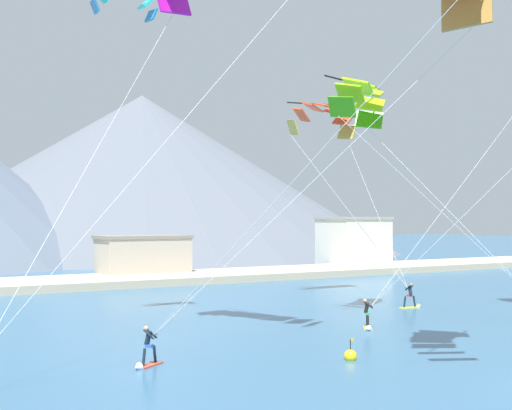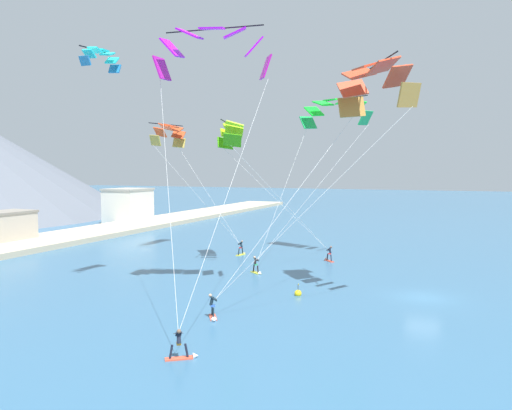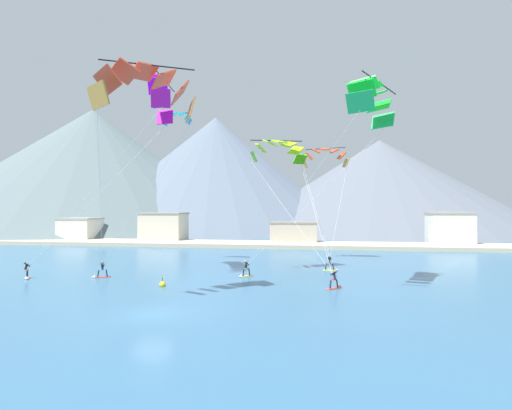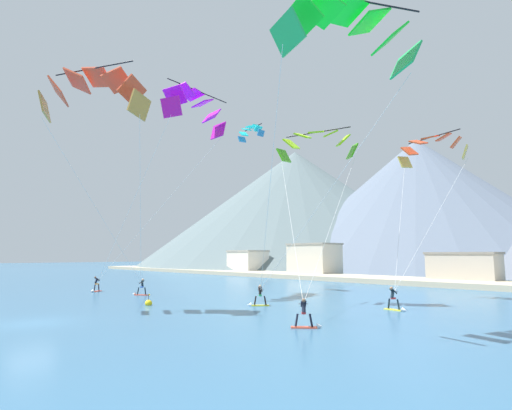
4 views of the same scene
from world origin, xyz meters
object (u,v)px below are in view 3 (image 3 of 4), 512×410
object	(u,v)px
kitesurfer_mid_center	(245,272)
parafoil_kite_mid_center	(371,99)
race_marker_buoy	(162,285)
parafoil_kite_far_right	(145,87)
parafoil_kite_near_trail	(279,149)
kitesurfer_far_left	(331,266)
parafoil_kite_far_left	(325,156)
parafoil_kite_distant_high_outer	(177,117)
kitesurfer_near_trail	(336,283)
parafoil_kite_near_lead	(159,95)
kitesurfer_near_lead	(27,274)
kitesurfer_far_right	(100,273)

from	to	relation	value
kitesurfer_mid_center	parafoil_kite_mid_center	distance (m)	20.34
race_marker_buoy	parafoil_kite_far_right	bearing A→B (deg)	-81.55
kitesurfer_mid_center	parafoil_kite_near_trail	bearing A→B (deg)	52.70
kitesurfer_far_left	parafoil_kite_far_left	world-z (taller)	parafoil_kite_far_left
kitesurfer_mid_center	parafoil_kite_distant_high_outer	bearing A→B (deg)	139.55
kitesurfer_near_trail	parafoil_kite_far_left	world-z (taller)	parafoil_kite_far_left
parafoil_kite_far_left	race_marker_buoy	bearing A→B (deg)	-125.25
parafoil_kite_near_lead	race_marker_buoy	xyz separation A→B (m)	(2.78, -5.89, -18.73)
parafoil_kite_near_trail	parafoil_kite_far_left	bearing A→B (deg)	63.63
kitesurfer_mid_center	parafoil_kite_far_left	size ratio (longest dim) A/B	0.12
parafoil_kite_near_trail	parafoil_kite_far_right	bearing A→B (deg)	-118.98
race_marker_buoy	parafoil_kite_far_left	bearing A→B (deg)	54.75
kitesurfer_near_lead	kitesurfer_far_right	world-z (taller)	kitesurfer_near_lead
parafoil_kite_near_lead	kitesurfer_near_lead	bearing A→B (deg)	-160.02
kitesurfer_near_lead	kitesurfer_far_right	distance (m)	7.00
kitesurfer_mid_center	race_marker_buoy	world-z (taller)	kitesurfer_mid_center
kitesurfer_near_lead	parafoil_kite_near_trail	size ratio (longest dim) A/B	0.13
kitesurfer_near_trail	parafoil_kite_far_right	bearing A→B (deg)	-154.70
parafoil_kite_far_right	parafoil_kite_distant_high_outer	distance (m)	21.18
parafoil_kite_mid_center	race_marker_buoy	bearing A→B (deg)	-174.84
parafoil_kite_mid_center	parafoil_kite_far_right	world-z (taller)	parafoil_kite_far_right
kitesurfer_near_trail	parafoil_kite_mid_center	size ratio (longest dim) A/B	0.10
kitesurfer_far_right	parafoil_kite_near_trail	distance (m)	22.66
kitesurfer_mid_center	kitesurfer_far_left	xyz separation A→B (m)	(8.82, 5.50, 0.06)
kitesurfer_far_left	parafoil_kite_mid_center	distance (m)	18.95
race_marker_buoy	parafoil_kite_mid_center	bearing A→B (deg)	5.16
parafoil_kite_far_left	kitesurfer_far_left	bearing A→B (deg)	-86.80
kitesurfer_far_left	kitesurfer_mid_center	bearing A→B (deg)	-148.06
kitesurfer_far_right	race_marker_buoy	distance (m)	8.61
parafoil_kite_far_left	parafoil_kite_far_right	size ratio (longest dim) A/B	0.84
kitesurfer_near_lead	parafoil_kite_near_lead	size ratio (longest dim) A/B	0.09
kitesurfer_near_lead	parafoil_kite_far_right	world-z (taller)	parafoil_kite_far_right
parafoil_kite_near_lead	parafoil_kite_distant_high_outer	bearing A→B (deg)	99.04
parafoil_kite_near_trail	parafoil_kite_distant_high_outer	bearing A→B (deg)	159.96
kitesurfer_mid_center	race_marker_buoy	bearing A→B (deg)	-136.08
race_marker_buoy	kitesurfer_near_lead	bearing A→B (deg)	173.96
parafoil_kite_near_trail	parafoil_kite_distant_high_outer	xyz separation A→B (m)	(-13.60, 4.96, 5.21)
kitesurfer_near_lead	parafoil_kite_far_left	distance (m)	37.50
kitesurfer_mid_center	kitesurfer_far_right	size ratio (longest dim) A/B	1.00
parafoil_kite_distant_high_outer	race_marker_buoy	size ratio (longest dim) A/B	3.84
kitesurfer_mid_center	race_marker_buoy	size ratio (longest dim) A/B	1.67
kitesurfer_near_lead	kitesurfer_far_left	distance (m)	31.45
race_marker_buoy	kitesurfer_near_trail	bearing A→B (deg)	5.37
kitesurfer_near_lead	race_marker_buoy	size ratio (longest dim) A/B	1.70
parafoil_kite_far_left	race_marker_buoy	xyz separation A→B (m)	(-14.60, -20.66, -13.87)
kitesurfer_far_right	parafoil_kite_distant_high_outer	bearing A→B (deg)	72.50
kitesurfer_near_lead	parafoil_kite_mid_center	size ratio (longest dim) A/B	0.11
kitesurfer_mid_center	parafoil_kite_far_left	bearing A→B (deg)	60.36
kitesurfer_mid_center	parafoil_kite_mid_center	bearing A→B (deg)	-20.43
parafoil_kite_far_left	parafoil_kite_distant_high_outer	world-z (taller)	parafoil_kite_distant_high_outer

